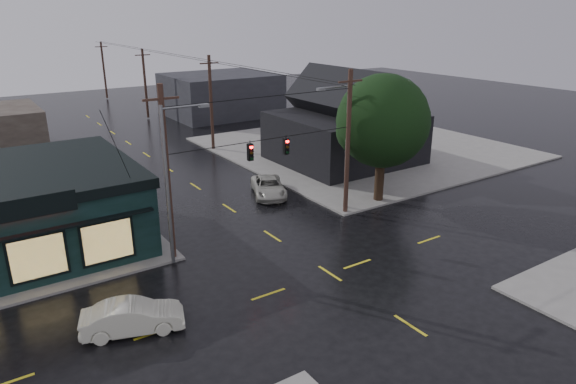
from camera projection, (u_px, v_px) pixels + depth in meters
ground_plane at (330, 273)px, 28.38m from camera, size 160.00×160.00×0.00m
sidewalk_ne at (362, 147)px, 54.52m from camera, size 28.00×28.00×0.15m
ne_building at (345, 116)px, 48.08m from camera, size 12.60×11.60×8.75m
corner_tree at (383, 121)px, 37.14m from camera, size 6.83×6.83×9.46m
utility_pole_nw at (174, 259)px, 30.07m from camera, size 2.00×0.32×10.15m
utility_pole_ne at (345, 213)px, 36.88m from camera, size 2.00×0.32×10.15m
utility_pole_far_a at (213, 150)px, 53.74m from camera, size 2.00×0.32×9.65m
utility_pole_far_b at (148, 119)px, 69.43m from camera, size 2.00×0.32×9.15m
utility_pole_far_c at (107, 99)px, 85.12m from camera, size 2.00×0.32×9.15m
span_signal_assembly at (268, 149)px, 31.63m from camera, size 13.00×0.48×1.23m
streetlight_nw at (174, 265)px, 29.37m from camera, size 5.40×0.30×9.15m
streetlight_ne at (344, 209)px, 37.69m from camera, size 5.40×0.30×9.15m
bg_building_east at (221, 95)px, 71.12m from camera, size 14.00×12.00×5.60m
sedan_cream at (133, 317)px, 23.01m from camera, size 4.77×2.90×1.48m
suv_silver at (269, 187)px, 40.18m from camera, size 4.17×5.60×1.41m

